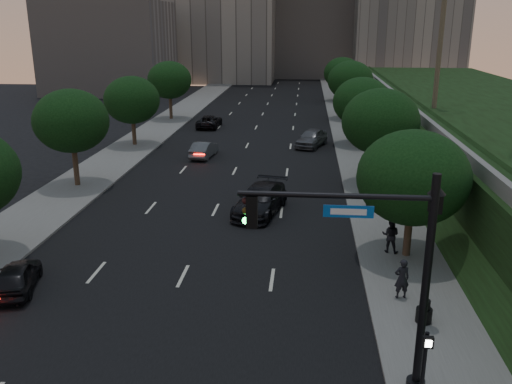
# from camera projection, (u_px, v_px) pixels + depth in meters

# --- Properties ---
(ground) EXTENTS (160.00, 160.00, 0.00)m
(ground) POSITION_uv_depth(u_px,v_px,m) (152.00, 338.00, 19.48)
(ground) COLOR black
(ground) RESTS_ON ground
(road_surface) EXTENTS (16.00, 140.00, 0.02)m
(road_surface) POSITION_uv_depth(u_px,v_px,m) (245.00, 150.00, 47.98)
(road_surface) COLOR black
(road_surface) RESTS_ON ground
(sidewalk_right) EXTENTS (4.50, 140.00, 0.15)m
(sidewalk_right) POSITION_uv_depth(u_px,v_px,m) (362.00, 152.00, 47.07)
(sidewalk_right) COLOR slate
(sidewalk_right) RESTS_ON ground
(sidewalk_left) EXTENTS (4.50, 140.00, 0.15)m
(sidewalk_left) POSITION_uv_depth(u_px,v_px,m) (132.00, 147.00, 48.85)
(sidewalk_left) COLOR slate
(sidewalk_left) RESTS_ON ground
(parapet_wall) EXTENTS (0.35, 90.00, 0.70)m
(parapet_wall) POSITION_uv_depth(u_px,v_px,m) (408.00, 107.00, 43.60)
(parapet_wall) COLOR slate
(parapet_wall) RESTS_ON embankment
(office_block_mid) EXTENTS (22.00, 18.00, 26.00)m
(office_block_mid) POSITION_uv_depth(u_px,v_px,m) (312.00, 11.00, 111.97)
(office_block_mid) COLOR #A19994
(office_block_mid) RESTS_ON ground
(office_block_filler) EXTENTS (18.00, 16.00, 14.00)m
(office_block_filler) POSITION_uv_depth(u_px,v_px,m) (110.00, 48.00, 86.15)
(office_block_filler) COLOR #A19994
(office_block_filler) RESTS_ON ground
(tree_right_a) EXTENTS (5.20, 5.20, 6.24)m
(tree_right_a) POSITION_uv_depth(u_px,v_px,m) (413.00, 178.00, 24.98)
(tree_right_a) COLOR #38281C
(tree_right_a) RESTS_ON ground
(tree_right_b) EXTENTS (5.20, 5.20, 6.74)m
(tree_right_b) POSITION_uv_depth(u_px,v_px,m) (381.00, 122.00, 36.23)
(tree_right_b) COLOR #38281C
(tree_right_b) RESTS_ON ground
(tree_right_c) EXTENTS (5.20, 5.20, 6.24)m
(tree_right_c) POSITION_uv_depth(u_px,v_px,m) (362.00, 102.00, 48.73)
(tree_right_c) COLOR #38281C
(tree_right_c) RESTS_ON ground
(tree_right_d) EXTENTS (5.20, 5.20, 6.74)m
(tree_right_d) POSITION_uv_depth(u_px,v_px,m) (350.00, 80.00, 61.88)
(tree_right_d) COLOR #38281C
(tree_right_d) RESTS_ON ground
(tree_right_e) EXTENTS (5.20, 5.20, 6.24)m
(tree_right_e) POSITION_uv_depth(u_px,v_px,m) (342.00, 73.00, 76.28)
(tree_right_e) COLOR #38281C
(tree_right_e) RESTS_ON ground
(tree_left_b) EXTENTS (5.00, 5.00, 6.71)m
(tree_left_b) POSITION_uv_depth(u_px,v_px,m) (71.00, 121.00, 36.11)
(tree_left_b) COLOR #38281C
(tree_left_b) RESTS_ON ground
(tree_left_c) EXTENTS (5.00, 5.00, 6.34)m
(tree_left_c) POSITION_uv_depth(u_px,v_px,m) (132.00, 100.00, 48.57)
(tree_left_c) COLOR #38281C
(tree_left_c) RESTS_ON ground
(tree_left_d) EXTENTS (5.00, 5.00, 6.71)m
(tree_left_d) POSITION_uv_depth(u_px,v_px,m) (169.00, 80.00, 61.76)
(tree_left_d) COLOR #38281C
(tree_left_d) RESTS_ON ground
(traffic_signal_mast) EXTENTS (5.68, 0.56, 7.00)m
(traffic_signal_mast) POSITION_uv_depth(u_px,v_px,m) (387.00, 284.00, 15.58)
(traffic_signal_mast) COLOR black
(traffic_signal_mast) RESTS_ON ground
(street_lamp) EXTENTS (0.64, 0.64, 5.62)m
(street_lamp) POSITION_uv_depth(u_px,v_px,m) (429.00, 261.00, 19.54)
(street_lamp) COLOR black
(street_lamp) RESTS_ON ground
(pedestrian_signal) EXTENTS (0.30, 0.33, 2.50)m
(pedestrian_signal) POSITION_uv_depth(u_px,v_px,m) (425.00, 362.00, 15.52)
(pedestrian_signal) COLOR black
(pedestrian_signal) RESTS_ON ground
(sedan_near_left) EXTENTS (2.44, 3.99, 1.27)m
(sedan_near_left) POSITION_uv_depth(u_px,v_px,m) (17.00, 277.00, 22.80)
(sedan_near_left) COLOR black
(sedan_near_left) RESTS_ON ground
(sedan_mid_left) EXTENTS (1.87, 4.25, 1.36)m
(sedan_mid_left) POSITION_uv_depth(u_px,v_px,m) (204.00, 149.00, 45.43)
(sedan_mid_left) COLOR #4E5154
(sedan_mid_left) RESTS_ON ground
(sedan_far_left) EXTENTS (2.33, 4.81, 1.32)m
(sedan_far_left) POSITION_uv_depth(u_px,v_px,m) (209.00, 121.00, 58.34)
(sedan_far_left) COLOR black
(sedan_far_left) RESTS_ON ground
(sedan_near_right) EXTENTS (3.41, 5.92, 1.62)m
(sedan_near_right) POSITION_uv_depth(u_px,v_px,m) (260.00, 200.00, 32.10)
(sedan_near_right) COLOR black
(sedan_near_right) RESTS_ON ground
(sedan_far_right) EXTENTS (3.39, 5.17, 1.64)m
(sedan_far_right) POSITION_uv_depth(u_px,v_px,m) (312.00, 138.00, 49.30)
(sedan_far_right) COLOR #54575C
(sedan_far_right) RESTS_ON ground
(pedestrian_a) EXTENTS (0.69, 0.52, 1.70)m
(pedestrian_a) POSITION_uv_depth(u_px,v_px,m) (402.00, 279.00, 21.81)
(pedestrian_a) COLOR black
(pedestrian_a) RESTS_ON sidewalk_right
(pedestrian_b) EXTENTS (1.01, 0.89, 1.75)m
(pedestrian_b) POSITION_uv_depth(u_px,v_px,m) (391.00, 235.00, 26.21)
(pedestrian_b) COLOR black
(pedestrian_b) RESTS_ON sidewalk_right
(pedestrian_c) EXTENTS (0.99, 0.50, 1.62)m
(pedestrian_c) POSITION_uv_depth(u_px,v_px,m) (370.00, 193.00, 32.90)
(pedestrian_c) COLOR black
(pedestrian_c) RESTS_ON sidewalk_right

